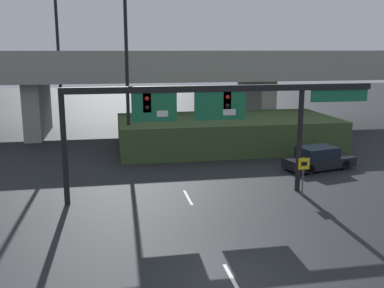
{
  "coord_description": "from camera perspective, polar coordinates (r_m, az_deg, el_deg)",
  "views": [
    {
      "loc": [
        -3.86,
        -13.57,
        7.59
      ],
      "look_at": [
        0.0,
        7.22,
        3.1
      ],
      "focal_mm": 42.0,
      "sensor_mm": 36.0,
      "label": 1
    }
  ],
  "objects": [
    {
      "name": "overpass_bridge",
      "position": [
        41.78,
        -5.26,
        8.86
      ],
      "size": [
        47.67,
        9.6,
        7.44
      ],
      "color": "gray",
      "rests_on": "ground"
    },
    {
      "name": "ground_plane",
      "position": [
        16.01,
        4.92,
        -16.33
      ],
      "size": [
        160.0,
        160.0,
        0.0
      ],
      "primitive_type": "plane",
      "color": "black"
    },
    {
      "name": "highway_light_pole_near",
      "position": [
        37.39,
        -16.75,
        13.35
      ],
      "size": [
        0.7,
        0.36,
        16.82
      ],
      "color": "black",
      "rests_on": "ground"
    },
    {
      "name": "highway_light_pole_far",
      "position": [
        31.36,
        -8.39,
        13.45
      ],
      "size": [
        0.7,
        0.36,
        16.14
      ],
      "color": "black",
      "rests_on": "ground"
    },
    {
      "name": "grass_embankment",
      "position": [
        35.09,
        4.46,
        1.45
      ],
      "size": [
        16.6,
        7.98,
        2.37
      ],
      "color": "#384C28",
      "rests_on": "ground"
    },
    {
      "name": "lane_markings",
      "position": [
        27.7,
        -2.11,
        -3.9
      ],
      "size": [
        0.14,
        28.71,
        0.01
      ],
      "color": "silver",
      "rests_on": "ground"
    },
    {
      "name": "parked_sedan_near_right",
      "position": [
        29.93,
        15.75,
        -1.82
      ],
      "size": [
        4.87,
        2.9,
        1.46
      ],
      "rotation": [
        0.0,
        0.0,
        0.24
      ],
      "color": "black",
      "rests_on": "ground"
    },
    {
      "name": "signal_gantry",
      "position": [
        22.81,
        2.53,
        4.75
      ],
      "size": [
        16.14,
        0.44,
        5.79
      ],
      "color": "black",
      "rests_on": "ground"
    },
    {
      "name": "speed_limit_sign",
      "position": [
        24.09,
        13.97,
        -3.3
      ],
      "size": [
        0.6,
        0.11,
        2.11
      ],
      "color": "#4C4C4C",
      "rests_on": "ground"
    }
  ]
}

